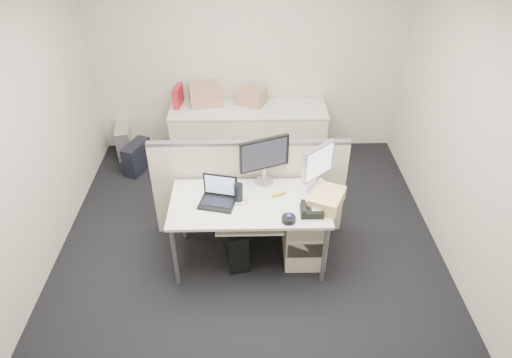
{
  "coord_description": "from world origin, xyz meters",
  "views": [
    {
      "loc": [
        0.0,
        -3.37,
        3.42
      ],
      "look_at": [
        0.07,
        0.15,
        0.89
      ],
      "focal_mm": 32.0,
      "sensor_mm": 36.0,
      "label": 1
    }
  ],
  "objects_px": {
    "laptop": "(217,193)",
    "desk": "(249,207)",
    "monitor_main": "(264,161)",
    "desk_phone": "(312,211)"
  },
  "relations": [
    {
      "from": "monitor_main",
      "to": "desk",
      "type": "bearing_deg",
      "value": -136.38
    },
    {
      "from": "laptop",
      "to": "desk_phone",
      "type": "bearing_deg",
      "value": 2.68
    },
    {
      "from": "desk",
      "to": "desk_phone",
      "type": "height_order",
      "value": "desk_phone"
    },
    {
      "from": "desk",
      "to": "monitor_main",
      "type": "relative_size",
      "value": 2.99
    },
    {
      "from": "monitor_main",
      "to": "desk_phone",
      "type": "height_order",
      "value": "monitor_main"
    },
    {
      "from": "laptop",
      "to": "desk",
      "type": "bearing_deg",
      "value": 16.95
    },
    {
      "from": "desk",
      "to": "desk_phone",
      "type": "bearing_deg",
      "value": -17.61
    },
    {
      "from": "monitor_main",
      "to": "desk_phone",
      "type": "bearing_deg",
      "value": -71.44
    },
    {
      "from": "monitor_main",
      "to": "desk_phone",
      "type": "distance_m",
      "value": 0.69
    },
    {
      "from": "desk_phone",
      "to": "laptop",
      "type": "bearing_deg",
      "value": 171.06
    }
  ]
}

